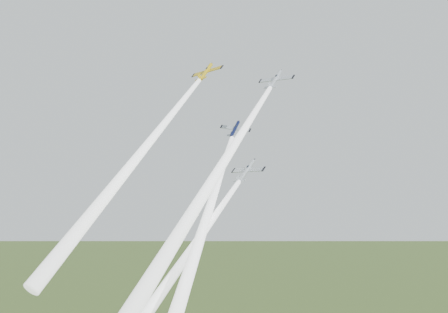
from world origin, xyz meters
TOP-DOWN VIEW (x-y plane):
  - plane_yellow at (-7.76, 1.87)m, footprint 9.07×8.69m
  - smoke_trail_yellow at (-12.44, -22.04)m, footprint 11.65×45.64m
  - plane_navy at (-0.65, 1.82)m, footprint 7.20×6.65m
  - smoke_trail_navy at (2.10, -21.94)m, footprint 8.04×45.10m
  - plane_silver_right at (8.88, 1.52)m, footprint 9.49×8.38m
  - smoke_trail_silver_right at (4.55, -22.60)m, footprint 10.99×46.01m
  - plane_silver_low at (4.98, -6.03)m, footprint 9.95×9.16m
  - smoke_trail_silver_low at (-1.92, -26.87)m, footprint 15.65×39.94m

SIDE VIEW (x-z plane):
  - smoke_trail_silver_low at x=-1.92m, z-range 49.69..87.82m
  - smoke_trail_navy at x=2.10m, z-range 55.75..97.50m
  - smoke_trail_silver_right at x=4.55m, z-range 64.98..107.80m
  - plane_silver_low at x=4.98m, z-range 85.64..92.22m
  - smoke_trail_yellow at x=-12.44m, z-range 68.40..110.96m
  - plane_navy at x=-0.65m, z-range 95.35..101.87m
  - plane_silver_right at x=8.88m, z-range 105.61..112.21m
  - plane_yellow at x=-7.76m, z-range 108.25..115.90m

